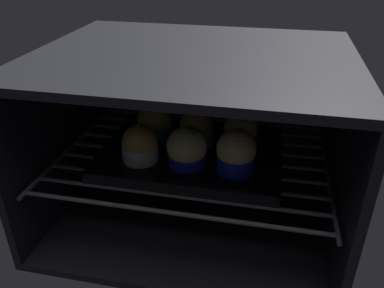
# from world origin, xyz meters

# --- Properties ---
(oven_cavity) EXTENTS (0.59, 0.47, 0.37)m
(oven_cavity) POSITION_xyz_m (0.00, 0.26, 0.17)
(oven_cavity) COLOR black
(oven_cavity) RESTS_ON ground
(oven_rack) EXTENTS (0.55, 0.42, 0.01)m
(oven_rack) POSITION_xyz_m (0.00, 0.22, 0.14)
(oven_rack) COLOR #51515B
(oven_rack) RESTS_ON oven_cavity
(baking_tray) EXTENTS (0.36, 0.27, 0.02)m
(baking_tray) POSITION_xyz_m (0.00, 0.21, 0.15)
(baking_tray) COLOR black
(baking_tray) RESTS_ON oven_rack
(muffin_row0_col0) EXTENTS (0.07, 0.07, 0.08)m
(muffin_row0_col0) POSITION_xyz_m (-0.09, 0.16, 0.18)
(muffin_row0_col0) COLOR silver
(muffin_row0_col0) RESTS_ON baking_tray
(muffin_row0_col1) EXTENTS (0.08, 0.08, 0.08)m
(muffin_row0_col1) POSITION_xyz_m (0.00, 0.16, 0.19)
(muffin_row0_col1) COLOR #1928B7
(muffin_row0_col1) RESTS_ON baking_tray
(muffin_row0_col2) EXTENTS (0.07, 0.07, 0.08)m
(muffin_row0_col2) POSITION_xyz_m (0.09, 0.16, 0.19)
(muffin_row0_col2) COLOR #1928B7
(muffin_row0_col2) RESTS_ON baking_tray
(muffin_row1_col0) EXTENTS (0.07, 0.07, 0.08)m
(muffin_row1_col0) POSITION_xyz_m (-0.09, 0.26, 0.19)
(muffin_row1_col0) COLOR #0C8C84
(muffin_row1_col0) RESTS_ON baking_tray
(muffin_row1_col1) EXTENTS (0.07, 0.07, 0.08)m
(muffin_row1_col1) POSITION_xyz_m (0.00, 0.25, 0.18)
(muffin_row1_col1) COLOR silver
(muffin_row1_col1) RESTS_ON baking_tray
(muffin_row1_col2) EXTENTS (0.07, 0.07, 0.08)m
(muffin_row1_col2) POSITION_xyz_m (0.09, 0.25, 0.19)
(muffin_row1_col2) COLOR red
(muffin_row1_col2) RESTS_ON baking_tray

